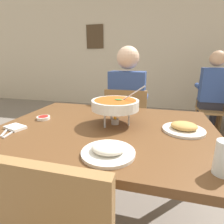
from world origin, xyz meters
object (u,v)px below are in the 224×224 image
object	(u,v)px
curry_bowl	(115,105)
patron_bg_middle	(212,89)
sauce_dish	(43,118)
rice_plate	(108,150)
chair_bg_middle	(213,104)
chair_diner_main	(126,124)
appetizer_plate	(184,128)
dining_table_main	(106,141)
diner_main	(128,102)
drink_glass	(224,160)

from	to	relation	value
curry_bowl	patron_bg_middle	size ratio (longest dim) A/B	0.25
sauce_dish	rice_plate	bearing A→B (deg)	-31.42
chair_bg_middle	patron_bg_middle	distance (m)	0.24
chair_diner_main	appetizer_plate	world-z (taller)	chair_diner_main
patron_bg_middle	dining_table_main	bearing A→B (deg)	-119.27
diner_main	rice_plate	bearing A→B (deg)	-84.64
chair_diner_main	drink_glass	size ratio (longest dim) A/B	6.92
diner_main	patron_bg_middle	world-z (taller)	same
curry_bowl	patron_bg_middle	xyz separation A→B (m)	(1.06, 1.92, -0.16)
chair_diner_main	drink_glass	xyz separation A→B (m)	(0.55, -1.14, 0.33)
curry_bowl	patron_bg_middle	distance (m)	2.20
dining_table_main	chair_diner_main	distance (m)	0.79
sauce_dish	drink_glass	distance (m)	1.08
curry_bowl	chair_bg_middle	distance (m)	2.27
drink_glass	patron_bg_middle	size ratio (longest dim) A/B	0.10
appetizer_plate	sauce_dish	world-z (taller)	appetizer_plate
dining_table_main	chair_bg_middle	distance (m)	2.31
rice_plate	appetizer_plate	distance (m)	0.51
appetizer_plate	patron_bg_middle	world-z (taller)	patron_bg_middle
diner_main	chair_bg_middle	world-z (taller)	diner_main
chair_diner_main	rice_plate	distance (m)	1.15
chair_bg_middle	drink_glass	bearing A→B (deg)	-104.40
curry_bowl	appetizer_plate	size ratio (longest dim) A/B	1.39
dining_table_main	chair_diner_main	xyz separation A→B (m)	(-0.00, 0.78, -0.16)
chair_bg_middle	diner_main	bearing A→B (deg)	-134.31
diner_main	rice_plate	world-z (taller)	diner_main
dining_table_main	diner_main	world-z (taller)	diner_main
sauce_dish	patron_bg_middle	distance (m)	2.51
drink_glass	chair_bg_middle	bearing A→B (deg)	75.60
rice_plate	drink_glass	world-z (taller)	drink_glass
diner_main	patron_bg_middle	size ratio (longest dim) A/B	1.00
chair_bg_middle	sauce_dish	bearing A→B (deg)	-129.34
chair_diner_main	chair_bg_middle	distance (m)	1.67
rice_plate	appetizer_plate	bearing A→B (deg)	45.76
dining_table_main	patron_bg_middle	size ratio (longest dim) A/B	1.01
dining_table_main	appetizer_plate	world-z (taller)	appetizer_plate
appetizer_plate	sauce_dish	xyz separation A→B (m)	(-0.93, -0.02, -0.01)
dining_table_main	patron_bg_middle	bearing A→B (deg)	60.73
chair_diner_main	appetizer_plate	distance (m)	0.92
drink_glass	chair_diner_main	bearing A→B (deg)	115.71
rice_plate	chair_bg_middle	size ratio (longest dim) A/B	0.27
sauce_dish	drink_glass	bearing A→B (deg)	-20.54
chair_diner_main	chair_bg_middle	xyz separation A→B (m)	(1.15, 1.21, 0.00)
appetizer_plate	curry_bowl	bearing A→B (deg)	177.65
drink_glass	appetizer_plate	bearing A→B (deg)	102.14
drink_glass	patron_bg_middle	bearing A→B (deg)	76.58
diner_main	drink_glass	size ratio (longest dim) A/B	10.08
curry_bowl	sauce_dish	size ratio (longest dim) A/B	3.69
curry_bowl	patron_bg_middle	bearing A→B (deg)	61.14
dining_table_main	drink_glass	distance (m)	0.68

